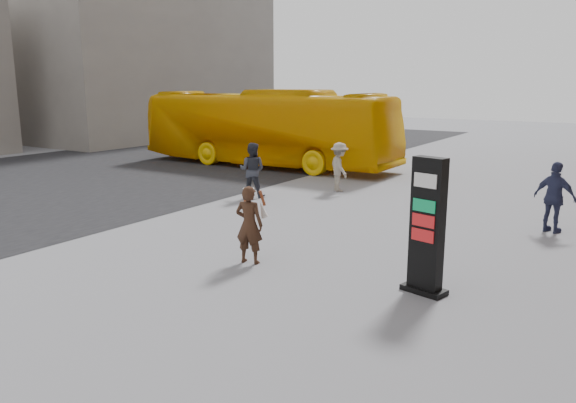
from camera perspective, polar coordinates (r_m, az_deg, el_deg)
The scene contains 9 objects.
ground at distance 11.62m, azimuth -3.81°, elevation -6.97°, with size 100.00×100.00×0.00m, color #9E9EA3.
road at distance 24.24m, azimuth -21.86°, elevation 2.22°, with size 16.00×60.00×0.01m, color black.
bg_building_far at distance 42.02m, azimuth -14.44°, elevation 13.35°, with size 10.00×18.00×10.00m, color gray.
info_pylon at distance 10.35m, azimuth 13.96°, elevation -2.48°, with size 0.87×0.58×2.50m.
woman at distance 11.85m, azimuth -3.94°, elevation -2.27°, with size 0.71×0.67×1.67m.
bus at distance 25.77m, azimuth -2.21°, elevation 7.47°, with size 2.90×12.38×3.45m, color #DEA202.
pedestrian_a at distance 18.74m, azimuth -3.67°, elevation 3.22°, with size 0.89×0.69×1.82m, color #30333D.
pedestrian_b at distance 19.77m, azimuth 5.24°, elevation 3.51°, with size 1.11×0.64×1.72m, color gray.
pedestrian_c at distance 15.75m, azimuth 25.47°, elevation 0.37°, with size 1.07×0.44×1.82m, color #313658.
Camera 1 is at (6.56, -8.82, 3.78)m, focal length 35.00 mm.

